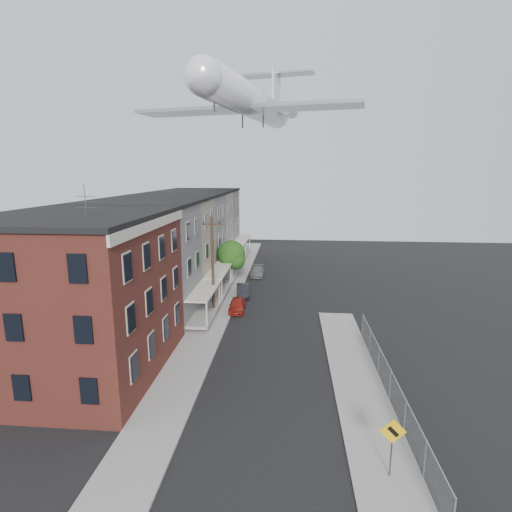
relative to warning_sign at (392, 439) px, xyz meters
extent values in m
plane|color=black|center=(-5.60, 1.03, -1.88)|extent=(120.00, 120.00, 0.00)
cube|color=gray|center=(-11.10, 25.03, -1.82)|extent=(3.00, 62.00, 0.12)
cube|color=gray|center=(-0.10, 7.03, -1.82)|extent=(3.00, 26.00, 0.12)
cube|color=gray|center=(-9.65, 25.03, -1.81)|extent=(0.15, 62.00, 0.14)
cube|color=gray|center=(-1.55, 7.03, -1.81)|extent=(0.15, 26.00, 0.14)
cube|color=#361511|center=(-17.60, 8.03, 3.12)|extent=(10.00, 12.00, 10.00)
cube|color=black|center=(-17.60, 8.03, 8.27)|extent=(10.30, 12.30, 0.30)
cube|color=beige|center=(-12.52, 8.03, 7.82)|extent=(0.16, 12.20, 0.60)
cylinder|color=#515156|center=(-15.60, 6.03, 9.27)|extent=(0.04, 0.04, 2.00)
cube|color=#61615F|center=(-17.60, 17.53, 3.12)|extent=(10.00, 7.00, 10.00)
cube|color=black|center=(-17.60, 17.53, 8.27)|extent=(10.25, 7.00, 0.30)
cube|color=gray|center=(-11.70, 17.53, -1.33)|extent=(1.80, 6.40, 0.25)
cube|color=beige|center=(-11.70, 17.53, 0.87)|extent=(1.90, 6.50, 0.15)
cube|color=gray|center=(-17.60, 24.53, 3.12)|extent=(10.00, 7.00, 10.00)
cube|color=black|center=(-17.60, 24.53, 8.27)|extent=(10.25, 7.00, 0.30)
cube|color=gray|center=(-11.70, 24.53, -1.33)|extent=(1.80, 6.40, 0.25)
cube|color=beige|center=(-11.70, 24.53, 0.87)|extent=(1.90, 6.50, 0.15)
cube|color=#61615F|center=(-17.60, 31.53, 3.12)|extent=(10.00, 7.00, 10.00)
cube|color=black|center=(-17.60, 31.53, 8.27)|extent=(10.25, 7.00, 0.30)
cube|color=gray|center=(-11.70, 31.53, -1.33)|extent=(1.80, 6.40, 0.25)
cube|color=beige|center=(-11.70, 31.53, 0.87)|extent=(1.90, 6.50, 0.15)
cube|color=gray|center=(-17.60, 38.53, 3.12)|extent=(10.00, 7.00, 10.00)
cube|color=black|center=(-17.60, 38.53, 8.27)|extent=(10.25, 7.00, 0.30)
cube|color=gray|center=(-11.70, 38.53, -1.33)|extent=(1.80, 6.40, 0.25)
cube|color=beige|center=(-11.70, 38.53, 0.87)|extent=(1.90, 6.50, 0.15)
cube|color=#61615F|center=(-17.60, 45.53, 3.12)|extent=(10.00, 7.00, 10.00)
cube|color=black|center=(-17.60, 45.53, 8.27)|extent=(10.25, 7.00, 0.30)
cube|color=gray|center=(-11.70, 45.53, -1.33)|extent=(1.80, 6.40, 0.25)
cube|color=beige|center=(-11.70, 45.53, 0.87)|extent=(1.90, 6.50, 0.15)
cylinder|color=gray|center=(1.40, 0.03, -0.93)|extent=(0.06, 0.06, 1.90)
cylinder|color=gray|center=(1.40, 3.03, -0.93)|extent=(0.06, 0.06, 1.90)
cylinder|color=gray|center=(1.40, 6.03, -0.93)|extent=(0.06, 0.06, 1.90)
cylinder|color=gray|center=(1.40, 9.03, -0.93)|extent=(0.06, 0.06, 1.90)
cylinder|color=gray|center=(1.40, 12.03, -0.93)|extent=(0.06, 0.06, 1.90)
cylinder|color=gray|center=(1.40, 15.03, -0.93)|extent=(0.06, 0.06, 1.90)
cube|color=gray|center=(1.40, 6.03, -0.03)|extent=(0.04, 18.00, 0.04)
cube|color=gray|center=(1.40, 6.03, -0.93)|extent=(0.02, 18.00, 1.80)
cylinder|color=#515156|center=(0.00, 0.03, -0.58)|extent=(0.07, 0.07, 2.60)
cube|color=#F0B20C|center=(0.00, -0.01, 0.37)|extent=(1.10, 0.03, 1.10)
cube|color=black|center=(0.00, -0.03, 0.37)|extent=(0.52, 0.02, 0.52)
cylinder|color=black|center=(-11.20, 19.03, 2.62)|extent=(0.26, 0.26, 9.00)
cube|color=black|center=(-11.20, 19.03, 6.42)|extent=(1.80, 0.12, 0.12)
cylinder|color=black|center=(-11.90, 19.03, 6.62)|extent=(0.08, 0.08, 0.25)
cylinder|color=black|center=(-10.50, 19.03, 6.62)|extent=(0.08, 0.08, 0.25)
cylinder|color=black|center=(-11.00, 29.03, -0.68)|extent=(0.24, 0.24, 2.40)
sphere|color=#174612|center=(-11.00, 29.03, 1.72)|extent=(3.20, 3.20, 3.20)
sphere|color=#174612|center=(-10.50, 28.73, 1.16)|extent=(2.24, 2.24, 2.24)
imported|color=maroon|center=(-9.20, 20.12, -1.28)|extent=(1.59, 3.62, 1.21)
imported|color=black|center=(-9.20, 24.81, -1.27)|extent=(1.79, 3.86, 1.22)
imported|color=slate|center=(-8.41, 33.22, -1.32)|extent=(1.59, 3.89, 1.13)
cylinder|color=white|center=(-8.81, 28.92, 18.13)|extent=(7.91, 23.55, 3.12)
sphere|color=white|center=(-11.24, 17.47, 18.13)|extent=(3.12, 3.12, 3.12)
cone|color=white|center=(-6.38, 40.37, 18.13)|extent=(3.66, 3.51, 3.12)
cube|color=#939399|center=(-9.11, 27.49, 17.15)|extent=(23.75, 8.86, 0.34)
cylinder|color=#939399|center=(-9.38, 37.51, 18.32)|extent=(2.34, 4.14, 1.56)
cylinder|color=#939399|center=(-4.80, 36.54, 18.32)|extent=(2.34, 4.14, 1.56)
cube|color=white|center=(-6.48, 39.89, 20.86)|extent=(1.01, 3.68, 5.46)
cube|color=#939399|center=(-6.28, 40.84, 23.39)|extent=(9.59, 4.40, 0.24)
cylinder|color=#515156|center=(-10.83, 19.38, 16.37)|extent=(0.16, 0.16, 1.17)
camera|label=1|loc=(-4.40, -15.07, 10.84)|focal=28.00mm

